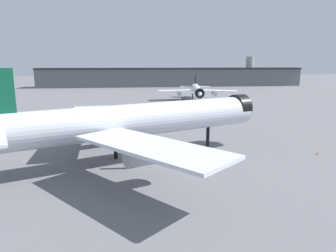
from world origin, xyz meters
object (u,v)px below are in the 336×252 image
(service_truck_front, at_px, (5,133))
(traffic_cone_near_nose, at_px, (87,125))
(traffic_cone_wingtip, at_px, (317,153))
(airliner_near_gate, at_px, (132,121))
(airliner_far_taxiway, at_px, (197,90))

(service_truck_front, height_order, traffic_cone_near_nose, service_truck_front)
(service_truck_front, distance_m, traffic_cone_wingtip, 77.84)
(traffic_cone_wingtip, bearing_deg, service_truck_front, 160.92)
(airliner_near_gate, height_order, service_truck_front, airliner_near_gate)
(airliner_far_taxiway, relative_size, service_truck_front, 8.17)
(traffic_cone_wingtip, bearing_deg, traffic_cone_near_nose, 143.68)
(airliner_near_gate, bearing_deg, traffic_cone_wingtip, -23.00)
(airliner_near_gate, distance_m, service_truck_front, 41.23)
(airliner_near_gate, relative_size, airliner_far_taxiway, 1.33)
(traffic_cone_near_nose, relative_size, traffic_cone_wingtip, 1.04)
(airliner_far_taxiway, bearing_deg, service_truck_front, -32.92)
(service_truck_front, relative_size, traffic_cone_wingtip, 9.35)
(service_truck_front, relative_size, traffic_cone_near_nose, 8.97)
(airliner_near_gate, xyz_separation_m, service_truck_front, (-32.88, 23.91, -6.86))
(airliner_near_gate, height_order, airliner_far_taxiway, airliner_near_gate)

